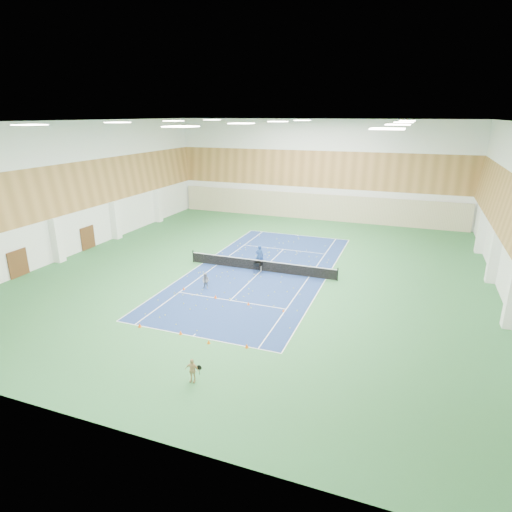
# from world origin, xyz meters

# --- Properties ---
(ground) EXTENTS (40.00, 40.00, 0.00)m
(ground) POSITION_xyz_m (0.00, 0.00, 0.00)
(ground) COLOR #2B6535
(ground) RESTS_ON ground
(room_shell) EXTENTS (36.00, 40.00, 12.00)m
(room_shell) POSITION_xyz_m (0.00, 0.00, 6.00)
(room_shell) COLOR white
(room_shell) RESTS_ON ground
(wood_cladding) EXTENTS (36.00, 40.00, 8.00)m
(wood_cladding) POSITION_xyz_m (0.00, 0.00, 8.00)
(wood_cladding) COLOR #A6753D
(wood_cladding) RESTS_ON room_shell
(ceiling_light_grid) EXTENTS (21.40, 25.40, 0.06)m
(ceiling_light_grid) POSITION_xyz_m (0.00, 0.00, 11.92)
(ceiling_light_grid) COLOR white
(ceiling_light_grid) RESTS_ON room_shell
(court_surface) EXTENTS (10.97, 23.77, 0.01)m
(court_surface) POSITION_xyz_m (0.00, 0.00, 0.01)
(court_surface) COLOR navy
(court_surface) RESTS_ON ground
(tennis_balls_scatter) EXTENTS (10.57, 22.77, 0.07)m
(tennis_balls_scatter) POSITION_xyz_m (0.00, 0.00, 0.05)
(tennis_balls_scatter) COLOR #C9D624
(tennis_balls_scatter) RESTS_ON ground
(tennis_net) EXTENTS (12.80, 0.10, 1.10)m
(tennis_net) POSITION_xyz_m (0.00, 0.00, 0.55)
(tennis_net) COLOR black
(tennis_net) RESTS_ON ground
(back_curtain) EXTENTS (35.40, 0.16, 3.20)m
(back_curtain) POSITION_xyz_m (0.00, 19.75, 1.60)
(back_curtain) COLOR #C6B793
(back_curtain) RESTS_ON ground
(door_left_a) EXTENTS (0.08, 1.80, 2.20)m
(door_left_a) POSITION_xyz_m (-17.92, -8.00, 1.10)
(door_left_a) COLOR #593319
(door_left_a) RESTS_ON ground
(door_left_b) EXTENTS (0.08, 1.80, 2.20)m
(door_left_b) POSITION_xyz_m (-17.92, 0.00, 1.10)
(door_left_b) COLOR #593319
(door_left_b) RESTS_ON ground
(coach) EXTENTS (0.82, 0.69, 1.91)m
(coach) POSITION_xyz_m (-0.53, 1.05, 0.95)
(coach) COLOR navy
(coach) RESTS_ON ground
(child_court) EXTENTS (0.61, 0.49, 1.21)m
(child_court) POSITION_xyz_m (-2.60, -5.04, 0.60)
(child_court) COLOR gray
(child_court) RESTS_ON ground
(child_apron) EXTENTS (0.76, 0.37, 1.25)m
(child_apron) POSITION_xyz_m (2.15, -15.87, 0.62)
(child_apron) COLOR tan
(child_apron) RESTS_ON ground
(ball_cart) EXTENTS (0.68, 0.68, 0.98)m
(ball_cart) POSITION_xyz_m (-0.05, -0.60, 0.49)
(ball_cart) COLOR black
(ball_cart) RESTS_ON ground
(cone_svc_a) EXTENTS (0.19, 0.19, 0.21)m
(cone_svc_a) POSITION_xyz_m (-4.05, -5.84, 0.10)
(cone_svc_a) COLOR #FF520D
(cone_svc_a) RESTS_ON ground
(cone_svc_b) EXTENTS (0.23, 0.23, 0.25)m
(cone_svc_b) POSITION_xyz_m (-1.15, -6.42, 0.12)
(cone_svc_b) COLOR #FF540D
(cone_svc_b) RESTS_ON ground
(cone_svc_c) EXTENTS (0.21, 0.21, 0.23)m
(cone_svc_c) POSITION_xyz_m (1.47, -6.65, 0.12)
(cone_svc_c) COLOR #EC420C
(cone_svc_c) RESTS_ON ground
(cone_svc_d) EXTENTS (0.17, 0.17, 0.19)m
(cone_svc_d) POSITION_xyz_m (4.05, -6.81, 0.10)
(cone_svc_d) COLOR #FF570D
(cone_svc_d) RESTS_ON ground
(cone_base_a) EXTENTS (0.23, 0.23, 0.25)m
(cone_base_a) POSITION_xyz_m (-3.65, -12.00, 0.12)
(cone_base_a) COLOR #F4520C
(cone_base_a) RESTS_ON ground
(cone_base_b) EXTENTS (0.21, 0.21, 0.23)m
(cone_base_b) POSITION_xyz_m (-0.81, -11.92, 0.12)
(cone_base_b) COLOR #FF5F0D
(cone_base_b) RESTS_ON ground
(cone_base_c) EXTENTS (0.21, 0.21, 0.23)m
(cone_base_c) POSITION_xyz_m (1.24, -12.30, 0.12)
(cone_base_c) COLOR orange
(cone_base_c) RESTS_ON ground
(cone_base_d) EXTENTS (0.22, 0.22, 0.24)m
(cone_base_d) POSITION_xyz_m (3.46, -11.96, 0.12)
(cone_base_d) COLOR #E15D0B
(cone_base_d) RESTS_ON ground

